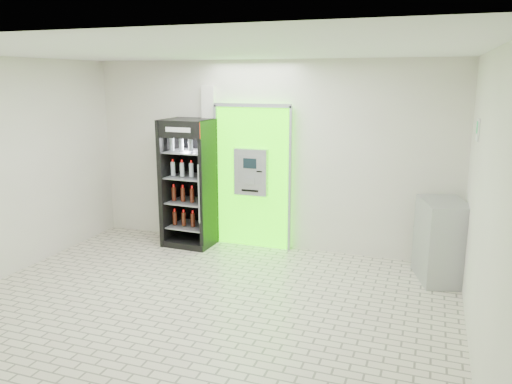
% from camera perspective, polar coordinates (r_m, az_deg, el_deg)
% --- Properties ---
extents(ground, '(6.00, 6.00, 0.00)m').
position_cam_1_polar(ground, '(6.24, -6.29, -13.02)').
color(ground, beige).
rests_on(ground, ground).
extents(room_shell, '(6.00, 6.00, 6.00)m').
position_cam_1_polar(room_shell, '(5.68, -6.74, 3.94)').
color(room_shell, silver).
rests_on(room_shell, ground).
extents(atm_assembly, '(1.30, 0.24, 2.33)m').
position_cam_1_polar(atm_assembly, '(8.06, -0.33, 1.86)').
color(atm_assembly, '#33FF00').
rests_on(atm_assembly, ground).
extents(pillar, '(0.22, 0.11, 2.60)m').
position_cam_1_polar(pillar, '(8.36, -5.28, 3.10)').
color(pillar, silver).
rests_on(pillar, ground).
extents(beverage_cooler, '(0.80, 0.75, 2.08)m').
position_cam_1_polar(beverage_cooler, '(8.25, -7.49, 0.77)').
color(beverage_cooler, black).
rests_on(beverage_cooler, ground).
extents(steel_cabinet, '(0.78, 0.96, 1.11)m').
position_cam_1_polar(steel_cabinet, '(7.26, 20.45, -5.25)').
color(steel_cabinet, '#989B9F').
rests_on(steel_cabinet, ground).
extents(exit_sign, '(0.02, 0.22, 0.26)m').
position_cam_1_polar(exit_sign, '(6.47, 24.02, 6.52)').
color(exit_sign, white).
rests_on(exit_sign, room_shell).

